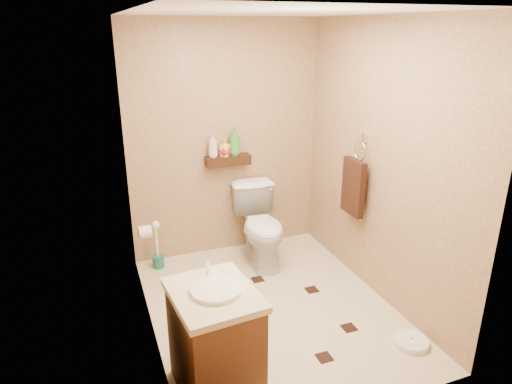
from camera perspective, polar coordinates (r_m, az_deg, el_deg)
name	(u,v)px	position (r m, az deg, el deg)	size (l,w,h in m)	color
ground	(271,308)	(4.09, 1.88, -14.28)	(2.50, 2.50, 0.00)	beige
wall_back	(225,141)	(4.69, -3.85, 6.32)	(2.00, 0.04, 2.40)	tan
wall_front	(362,244)	(2.54, 13.12, -6.34)	(2.00, 0.04, 2.40)	tan
wall_left	(142,192)	(3.32, -14.03, -0.05)	(0.04, 2.50, 2.40)	tan
wall_right	(381,164)	(4.04, 15.31, 3.39)	(0.04, 2.50, 2.40)	tan
ceiling	(275,12)	(3.39, 2.36, 21.59)	(2.00, 2.50, 0.02)	white
wall_shelf	(228,160)	(4.67, -3.51, 3.96)	(0.46, 0.14, 0.10)	#341F0E
floor_accents	(276,309)	(4.07, 2.49, -14.44)	(1.16, 1.34, 0.01)	black
toilet	(261,226)	(4.65, 0.63, -4.27)	(0.44, 0.77, 0.79)	white
vanity	(215,340)	(3.12, -5.12, -17.97)	(0.56, 0.66, 0.87)	brown
bathroom_scale	(411,342)	(3.87, 18.81, -17.31)	(0.35, 0.35, 0.05)	white
toilet_brush	(158,251)	(4.72, -12.21, -7.25)	(0.12, 0.12, 0.51)	#186355
towel_ring	(354,184)	(4.26, 12.13, 0.92)	(0.12, 0.30, 0.76)	silver
toilet_paper	(145,232)	(4.15, -13.70, -4.86)	(0.12, 0.11, 0.12)	white
bottle_a	(213,145)	(4.58, -5.42, 5.82)	(0.09, 0.09, 0.24)	beige
bottle_b	(225,147)	(4.62, -3.90, 5.58)	(0.08, 0.08, 0.18)	yellow
bottle_c	(225,149)	(4.62, -3.87, 5.40)	(0.12, 0.12, 0.15)	#BC163A
bottle_d	(234,141)	(4.64, -2.71, 6.35)	(0.11, 0.11, 0.29)	green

